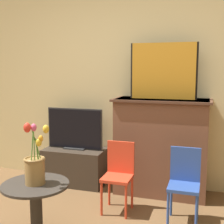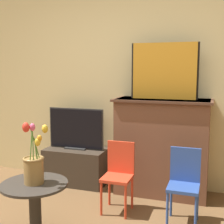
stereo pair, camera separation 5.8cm
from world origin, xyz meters
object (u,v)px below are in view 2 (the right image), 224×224
chair_blue (184,181)px  vase_tulips (34,165)px  tv_monitor (76,129)px  chair_red (119,172)px  painting (164,71)px

chair_blue → vase_tulips: vase_tulips is taller
tv_monitor → chair_red: bearing=-37.4°
painting → tv_monitor: (-1.07, -0.01, -0.71)m
chair_red → chair_blue: 0.65m
chair_red → chair_blue: (0.65, -0.05, 0.00)m
chair_red → painting: bearing=58.6°
painting → tv_monitor: 1.28m
painting → chair_red: size_ratio=1.06×
painting → tv_monitor: painting is taller
tv_monitor → chair_red: 0.95m
tv_monitor → chair_red: tv_monitor is taller
painting → chair_red: (-0.34, -0.56, -1.00)m
painting → vase_tulips: (-0.82, -1.34, -0.74)m
chair_red → vase_tulips: (-0.48, -0.78, 0.26)m
vase_tulips → painting: bearing=58.5°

